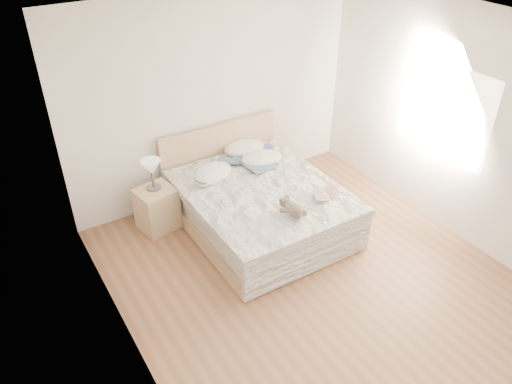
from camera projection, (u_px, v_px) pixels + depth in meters
floor at (315, 280)px, 5.52m from camera, size 4.00×4.50×0.00m
ceiling at (337, 34)px, 4.03m from camera, size 4.00×4.50×0.00m
wall_back at (215, 98)px, 6.37m from camera, size 4.00×0.02×2.70m
wall_left at (122, 246)px, 3.89m from camera, size 0.02×4.50×2.70m
wall_right at (463, 128)px, 5.65m from camera, size 0.02×4.50×2.70m
window at (443, 110)px, 5.81m from camera, size 0.02×1.30×1.10m
bed at (258, 205)px, 6.19m from camera, size 1.72×2.14×1.00m
nightstand at (157, 209)px, 6.17m from camera, size 0.52×0.48×0.56m
table_lamp at (151, 169)px, 5.89m from camera, size 0.32×0.32×0.39m
pillow_left at (213, 173)px, 6.20m from camera, size 0.66×0.58×0.16m
pillow_middle at (244, 148)px, 6.74m from camera, size 0.61×0.46×0.17m
pillow_right at (262, 158)px, 6.51m from camera, size 0.60×0.48×0.16m
blouse at (255, 161)px, 6.47m from camera, size 0.65×0.68×0.02m
photo_book at (206, 181)px, 6.05m from camera, size 0.33×0.28×0.02m
childrens_book at (326, 193)px, 5.83m from camera, size 0.41×0.34×0.02m
teddy_bear at (294, 213)px, 5.46m from camera, size 0.28×0.34×0.16m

